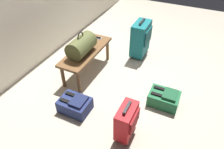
% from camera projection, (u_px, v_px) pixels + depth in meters
% --- Properties ---
extents(ground_plane, '(6.60, 6.60, 0.00)m').
position_uv_depth(ground_plane, '(135.00, 76.00, 3.17)').
color(ground_plane, '#B2A893').
extents(bench, '(1.00, 0.36, 0.39)m').
position_uv_depth(bench, '(86.00, 54.00, 3.05)').
color(bench, brown).
rests_on(bench, ground).
extents(duffel_bag_olive, '(0.44, 0.26, 0.34)m').
position_uv_depth(duffel_bag_olive, '(81.00, 46.00, 2.85)').
color(duffel_bag_olive, '#51562D').
rests_on(duffel_bag_olive, bench).
extents(cell_phone, '(0.07, 0.14, 0.01)m').
position_uv_depth(cell_phone, '(97.00, 38.00, 3.29)').
color(cell_phone, silver).
rests_on(cell_phone, bench).
extents(suitcase_upright_teal, '(0.41, 0.25, 0.63)m').
position_uv_depth(suitcase_upright_teal, '(141.00, 38.00, 3.43)').
color(suitcase_upright_teal, '#14666B').
rests_on(suitcase_upright_teal, ground).
extents(suitcase_small_red, '(0.32, 0.19, 0.46)m').
position_uv_depth(suitcase_small_red, '(127.00, 121.00, 2.21)').
color(suitcase_small_red, red).
rests_on(suitcase_small_red, ground).
extents(backpack_navy, '(0.28, 0.38, 0.21)m').
position_uv_depth(backpack_navy, '(75.00, 105.00, 2.58)').
color(backpack_navy, navy).
rests_on(backpack_navy, ground).
extents(backpack_green, '(0.28, 0.38, 0.21)m').
position_uv_depth(backpack_green, '(164.00, 98.00, 2.67)').
color(backpack_green, '#1E6038').
rests_on(backpack_green, ground).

